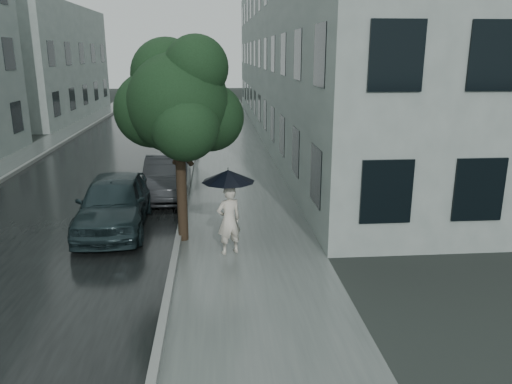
{
  "coord_description": "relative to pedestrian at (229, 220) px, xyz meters",
  "views": [
    {
      "loc": [
        -0.58,
        -9.2,
        4.67
      ],
      "look_at": [
        0.41,
        2.77,
        1.3
      ],
      "focal_mm": 35.0,
      "sensor_mm": 36.0,
      "label": 1
    }
  ],
  "objects": [
    {
      "name": "pedestrian",
      "position": [
        0.0,
        0.0,
        0.0
      ],
      "size": [
        0.72,
        0.61,
        1.66
      ],
      "primitive_type": "imported",
      "rotation": [
        0.0,
        0.0,
        3.55
      ],
      "color": "beige",
      "rests_on": "sidewalk"
    },
    {
      "name": "car_far",
      "position": [
        -1.9,
        5.15,
        -0.17
      ],
      "size": [
        1.47,
        4.07,
        1.34
      ],
      "primitive_type": "imported",
      "rotation": [
        0.0,
        0.0,
        0.01
      ],
      "color": "#27292C",
      "rests_on": "ground"
    },
    {
      "name": "umbrella",
      "position": [
        -0.0,
        0.0,
        1.08
      ],
      "size": [
        1.46,
        1.46,
        1.17
      ],
      "rotation": [
        0.0,
        0.0,
        -0.19
      ],
      "color": "black",
      "rests_on": "ground"
    },
    {
      "name": "building_near",
      "position": [
        5.77,
        17.5,
        3.66
      ],
      "size": [
        7.02,
        36.0,
        9.0
      ],
      "color": "#919E99",
      "rests_on": "ground"
    },
    {
      "name": "street_tree",
      "position": [
        -1.15,
        1.1,
        2.68
      ],
      "size": [
        3.21,
        2.91,
        5.09
      ],
      "color": "#332619",
      "rests_on": "ground"
    },
    {
      "name": "sidewalk_far",
      "position": [
        -9.2,
        10.0,
        -0.84
      ],
      "size": [
        1.7,
        60.0,
        0.01
      ],
      "primitive_type": "cube",
      "color": "#4C5451",
      "rests_on": "ground"
    },
    {
      "name": "car_near",
      "position": [
        -3.05,
        2.0,
        -0.09
      ],
      "size": [
        1.92,
        4.44,
        1.49
      ],
      "primitive_type": "imported",
      "rotation": [
        0.0,
        0.0,
        0.04
      ],
      "color": "#1A2A2D",
      "rests_on": "ground"
    },
    {
      "name": "kerb_far",
      "position": [
        -8.28,
        10.0,
        -0.77
      ],
      "size": [
        0.15,
        60.0,
        0.15
      ],
      "primitive_type": "cube",
      "color": "slate",
      "rests_on": "ground"
    },
    {
      "name": "sidewalk",
      "position": [
        0.55,
        10.0,
        -0.84
      ],
      "size": [
        3.5,
        60.0,
        0.01
      ],
      "primitive_type": "cube",
      "color": "slate",
      "rests_on": "ground"
    },
    {
      "name": "ground",
      "position": [
        0.3,
        -2.0,
        -0.84
      ],
      "size": [
        120.0,
        120.0,
        0.0
      ],
      "primitive_type": "plane",
      "color": "black",
      "rests_on": "ground"
    },
    {
      "name": "building_far_b",
      "position": [
        -13.47,
        28.0,
        3.16
      ],
      "size": [
        7.02,
        18.0,
        8.0
      ],
      "color": "#919E99",
      "rests_on": "ground"
    },
    {
      "name": "asphalt_road",
      "position": [
        -4.78,
        10.0,
        -0.84
      ],
      "size": [
        6.85,
        60.0,
        0.0
      ],
      "primitive_type": "cube",
      "color": "black",
      "rests_on": "ground"
    },
    {
      "name": "lamp_post",
      "position": [
        -1.3,
        11.28,
        1.95
      ],
      "size": [
        0.82,
        0.47,
        4.86
      ],
      "rotation": [
        0.0,
        0.0,
        0.31
      ],
      "color": "black",
      "rests_on": "ground"
    },
    {
      "name": "kerb_near",
      "position": [
        -1.28,
        10.0,
        -0.77
      ],
      "size": [
        0.15,
        60.0,
        0.15
      ],
      "primitive_type": "cube",
      "color": "slate",
      "rests_on": "ground"
    }
  ]
}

